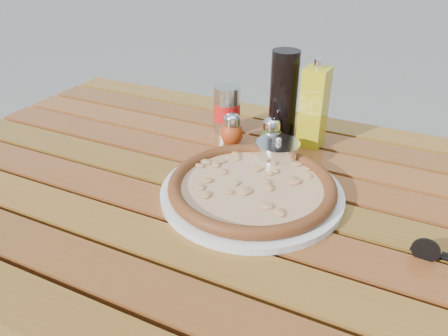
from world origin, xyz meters
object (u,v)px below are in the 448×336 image
at_px(soda_can, 227,110).
at_px(pizza, 252,186).
at_px(sunglasses, 447,257).
at_px(table, 220,215).
at_px(plate, 252,192).
at_px(olive_oil_cruet, 314,107).
at_px(oregano_shaker, 271,135).
at_px(parmesan_tin, 277,154).
at_px(dark_bottle, 283,97).
at_px(pepper_shaker, 232,130).

bearing_deg(soda_can, pizza, -55.16).
bearing_deg(sunglasses, table, 175.73).
distance_m(plate, olive_oil_cruet, 0.29).
xyz_separation_m(oregano_shaker, parmesan_tin, (0.04, -0.07, -0.01)).
bearing_deg(olive_oil_cruet, plate, -98.35).
bearing_deg(plate, table, 174.27).
distance_m(oregano_shaker, olive_oil_cruet, 0.12).
bearing_deg(soda_can, oregano_shaker, -18.91).
bearing_deg(sunglasses, dark_bottle, 143.82).
distance_m(olive_oil_cruet, parmesan_tin, 0.16).
bearing_deg(parmesan_tin, soda_can, 146.67).
bearing_deg(plate, pizza, -56.31).
bearing_deg(pepper_shaker, soda_can, 124.43).
bearing_deg(dark_bottle, pepper_shaker, -138.24).
bearing_deg(pepper_shaker, plate, -55.01).
xyz_separation_m(pizza, pepper_shaker, (-0.13, 0.19, 0.02)).
height_order(plate, olive_oil_cruet, olive_oil_cruet).
bearing_deg(soda_can, pepper_shaker, -55.57).
bearing_deg(oregano_shaker, olive_oil_cruet, 41.34).
bearing_deg(pizza, olive_oil_cruet, 81.65).
xyz_separation_m(soda_can, parmesan_tin, (0.18, -0.12, -0.03)).
relative_size(soda_can, olive_oil_cruet, 0.57).
distance_m(oregano_shaker, soda_can, 0.15).
xyz_separation_m(pizza, soda_can, (-0.17, 0.25, 0.04)).
height_order(olive_oil_cruet, parmesan_tin, olive_oil_cruet).
distance_m(olive_oil_cruet, sunglasses, 0.46).
bearing_deg(plate, soda_can, 124.84).
relative_size(pizza, olive_oil_cruet, 2.00).
bearing_deg(parmesan_tin, pepper_shaker, 158.36).
distance_m(pepper_shaker, soda_can, 0.08).
xyz_separation_m(dark_bottle, soda_can, (-0.14, -0.02, -0.05)).
height_order(soda_can, parmesan_tin, soda_can).
relative_size(pepper_shaker, parmesan_tin, 0.84).
relative_size(pepper_shaker, oregano_shaker, 1.00).
bearing_deg(olive_oil_cruet, dark_bottle, 179.80).
xyz_separation_m(dark_bottle, parmesan_tin, (0.04, -0.14, -0.08)).
xyz_separation_m(pepper_shaker, oregano_shaker, (0.09, 0.02, 0.00)).
relative_size(oregano_shaker, dark_bottle, 0.37).
height_order(parmesan_tin, sunglasses, parmesan_tin).
bearing_deg(olive_oil_cruet, sunglasses, -45.68).
distance_m(dark_bottle, sunglasses, 0.51).
relative_size(table, olive_oil_cruet, 6.67).
distance_m(pizza, dark_bottle, 0.29).
height_order(pizza, parmesan_tin, parmesan_tin).
bearing_deg(olive_oil_cruet, table, -113.37).
height_order(pizza, pepper_shaker, pepper_shaker).
bearing_deg(pepper_shaker, dark_bottle, 41.76).
distance_m(pizza, soda_can, 0.31).
distance_m(plate, soda_can, 0.31).
distance_m(plate, pepper_shaker, 0.23).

